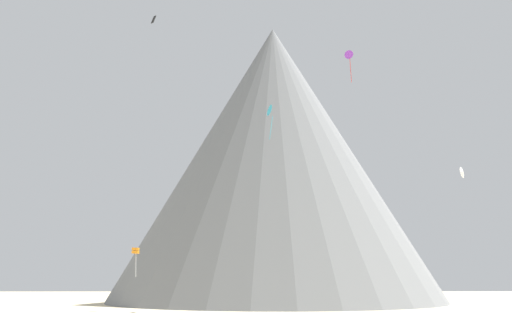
% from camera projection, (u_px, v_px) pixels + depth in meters
% --- Properties ---
extents(rock_massif, '(81.94, 81.94, 64.79)m').
position_uv_depth(rock_massif, '(279.00, 164.00, 114.35)').
color(rock_massif, slate).
rests_on(rock_massif, ground_plane).
extents(kite_violet_high, '(1.33, 0.83, 5.07)m').
position_uv_depth(kite_violet_high, '(349.00, 56.00, 75.54)').
color(kite_violet_high, purple).
extents(kite_white_mid, '(1.04, 1.12, 1.28)m').
position_uv_depth(kite_white_mid, '(463.00, 172.00, 55.34)').
color(kite_white_mid, white).
extents(kite_orange_low, '(1.05, 1.04, 4.43)m').
position_uv_depth(kite_orange_low, '(136.00, 251.00, 77.31)').
color(kite_orange_low, orange).
extents(kite_black_high, '(0.73, 0.55, 1.24)m').
position_uv_depth(kite_black_high, '(154.00, 19.00, 67.24)').
color(kite_black_high, black).
extents(kite_cyan_high, '(1.27, 2.16, 6.30)m').
position_uv_depth(kite_cyan_high, '(270.00, 111.00, 86.82)').
color(kite_cyan_high, '#33BCDB').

